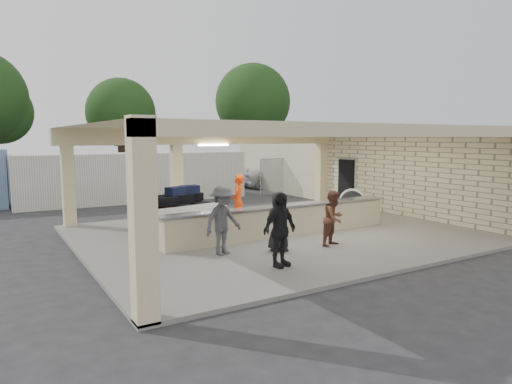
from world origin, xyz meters
TOP-DOWN VIEW (x-y plane):
  - ground at (0.00, 0.00)m, footprint 120.00×120.00m
  - pavilion at (0.21, 0.66)m, footprint 12.01×10.00m
  - baggage_counter at (0.00, -0.50)m, footprint 8.20×0.58m
  - luggage_cart at (-2.60, 1.73)m, footprint 2.82×2.06m
  - drum_fan at (4.22, 0.95)m, footprint 0.96×0.91m
  - baggage_handler at (-0.60, 1.39)m, footprint 0.73×0.74m
  - passenger_a at (0.51, -2.30)m, footprint 0.84×0.56m
  - passenger_b at (-2.04, -3.30)m, footprint 1.11×0.61m
  - passenger_c at (-2.68, -1.58)m, footprint 1.26×0.73m
  - passenger_d at (-1.18, -2.01)m, footprint 0.84×0.46m
  - car_white_a at (8.27, 12.40)m, footprint 5.25×2.56m
  - car_white_b at (13.29, 12.90)m, footprint 4.92×2.41m
  - car_dark at (4.88, 15.48)m, footprint 4.33×1.69m
  - container_white at (-1.47, 10.42)m, footprint 11.19×2.61m
  - fence at (11.00, 9.00)m, footprint 12.06×0.06m
  - tree_mid at (2.32, 26.16)m, footprint 6.00×5.60m
  - tree_right at (14.32, 25.16)m, footprint 7.20×7.00m
  - adjacent_building at (9.50, 10.00)m, footprint 6.00×8.00m

SIDE VIEW (x-z plane):
  - ground at x=0.00m, z-range 0.00..0.00m
  - baggage_counter at x=0.00m, z-range 0.10..1.08m
  - drum_fan at x=4.22m, z-range 0.14..1.24m
  - car_dark at x=4.88m, z-range 0.00..1.42m
  - car_white_a at x=8.27m, z-range 0.00..1.49m
  - car_white_b at x=13.29m, z-range 0.00..1.49m
  - passenger_a at x=0.51m, z-range 0.10..1.68m
  - luggage_cart at x=-2.60m, z-range 0.16..1.65m
  - passenger_d at x=-1.18m, z-range 0.10..1.73m
  - passenger_b at x=-2.04m, z-range 0.10..1.90m
  - baggage_handler at x=-0.60m, z-range 0.10..1.93m
  - passenger_c at x=-2.68m, z-range 0.10..1.94m
  - fence at x=11.00m, z-range 0.04..2.07m
  - container_white at x=-1.47m, z-range 0.00..2.41m
  - pavilion at x=0.21m, z-range -0.43..3.12m
  - adjacent_building at x=9.50m, z-range 0.00..3.20m
  - tree_mid at x=2.32m, z-range 0.96..8.96m
  - tree_right at x=14.32m, z-range 1.21..11.21m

